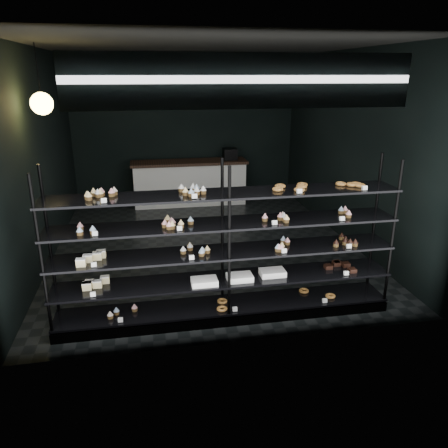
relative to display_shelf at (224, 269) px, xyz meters
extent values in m
cube|color=black|center=(0.11, 2.45, -0.62)|extent=(5.00, 6.00, 0.01)
cube|color=black|center=(0.11, 2.45, 2.57)|extent=(5.00, 6.00, 0.01)
cube|color=black|center=(0.11, 5.45, 0.97)|extent=(5.00, 0.01, 3.20)
cube|color=black|center=(0.11, -0.55, 0.97)|extent=(5.00, 0.01, 3.20)
cube|color=black|center=(-2.39, 2.45, 0.97)|extent=(0.01, 6.00, 3.20)
cube|color=black|center=(2.61, 2.45, 0.97)|extent=(0.01, 6.00, 3.20)
cube|color=black|center=(0.02, 0.00, -0.57)|extent=(4.00, 0.50, 0.12)
cylinder|color=black|center=(-1.95, -0.22, 0.36)|extent=(0.04, 0.04, 1.85)
cylinder|color=black|center=(-1.95, 0.22, 0.36)|extent=(0.04, 0.04, 1.85)
cylinder|color=black|center=(0.02, -0.22, 0.36)|extent=(0.04, 0.04, 1.85)
cylinder|color=black|center=(0.02, 0.22, 0.36)|extent=(0.04, 0.04, 1.85)
cylinder|color=black|center=(1.99, -0.22, 0.36)|extent=(0.04, 0.04, 1.85)
cylinder|color=black|center=(1.99, 0.22, 0.36)|extent=(0.04, 0.04, 1.85)
cube|color=black|center=(0.02, 0.00, -0.48)|extent=(4.00, 0.50, 0.03)
cube|color=black|center=(0.02, 0.00, -0.13)|extent=(4.00, 0.50, 0.02)
cube|color=black|center=(0.02, 0.00, 0.22)|extent=(4.00, 0.50, 0.02)
cube|color=black|center=(0.02, 0.00, 0.57)|extent=(4.00, 0.50, 0.02)
cube|color=black|center=(0.02, 0.00, 0.92)|extent=(4.00, 0.50, 0.02)
cube|color=white|center=(-1.30, -0.18, 0.96)|extent=(0.06, 0.04, 0.06)
cube|color=white|center=(-0.35, -0.18, 0.96)|extent=(0.06, 0.04, 0.06)
cube|color=white|center=(0.83, -0.18, 0.96)|extent=(0.05, 0.04, 0.06)
cube|color=white|center=(1.56, -0.18, 0.96)|extent=(0.06, 0.04, 0.06)
cube|color=white|center=(-1.42, -0.18, 0.61)|extent=(0.06, 0.04, 0.06)
cube|color=white|center=(-0.50, -0.18, 0.61)|extent=(0.05, 0.04, 0.06)
cube|color=white|center=(0.53, -0.18, 0.61)|extent=(0.06, 0.04, 0.06)
cube|color=white|center=(1.38, -0.18, 0.61)|extent=(0.06, 0.04, 0.06)
cube|color=white|center=(-1.42, -0.18, 0.26)|extent=(0.06, 0.04, 0.06)
cube|color=white|center=(-0.35, -0.18, 0.26)|extent=(0.06, 0.04, 0.06)
cube|color=white|center=(0.72, -0.18, 0.26)|extent=(0.05, 0.04, 0.06)
cube|color=white|center=(1.43, -0.18, 0.26)|extent=(0.06, 0.04, 0.06)
cube|color=white|center=(-1.48, -0.18, -0.09)|extent=(0.06, 0.04, 0.06)
cube|color=white|center=(1.43, -0.18, -0.09)|extent=(0.06, 0.04, 0.06)
cube|color=white|center=(-1.20, -0.18, -0.44)|extent=(0.06, 0.04, 0.06)
cube|color=white|center=(0.12, -0.18, -0.44)|extent=(0.05, 0.04, 0.06)
cube|color=white|center=(1.27, -0.18, -0.44)|extent=(0.06, 0.04, 0.06)
cube|color=#0B123A|center=(0.11, -0.47, 2.12)|extent=(3.20, 0.04, 0.45)
cube|color=white|center=(0.11, -0.49, 2.12)|extent=(3.30, 0.02, 0.50)
cylinder|color=black|center=(-2.09, 1.49, 2.26)|extent=(0.01, 0.01, 0.59)
sphere|color=#F0C354|center=(-2.09, 1.49, 1.82)|extent=(0.28, 0.28, 0.28)
cube|color=silver|center=(0.12, 4.95, -0.17)|extent=(2.46, 0.60, 0.92)
cube|color=black|center=(0.12, 4.95, 0.32)|extent=(2.56, 0.65, 0.06)
cube|color=black|center=(1.04, 4.95, 0.48)|extent=(0.30, 0.30, 0.25)
camera|label=1|loc=(-0.84, -4.61, 2.19)|focal=35.00mm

